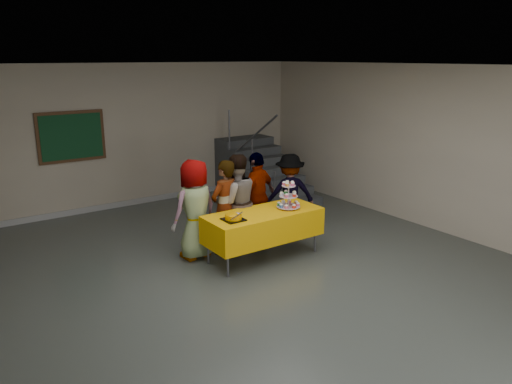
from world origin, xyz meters
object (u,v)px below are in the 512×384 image
schoolchild_e (290,193)px  noticeboard (71,137)px  schoolchild_c (236,202)px  schoolchild_d (258,196)px  bear_cake (233,216)px  schoolchild_a (195,209)px  cupcake_stand (288,197)px  schoolchild_b (225,207)px  staircase (258,174)px  bake_table (263,225)px

schoolchild_e → noticeboard: size_ratio=1.11×
schoolchild_c → schoolchild_d: schoolchild_c is taller
bear_cake → schoolchild_a: (-0.26, 0.72, -0.03)m
cupcake_stand → schoolchild_b: schoolchild_b is taller
schoolchild_c → staircase: size_ratio=0.67×
bake_table → schoolchild_e: schoolchild_e is taller
cupcake_stand → staircase: (1.67, 3.23, -0.46)m
schoolchild_b → schoolchild_c: bearing=176.2°
schoolchild_e → noticeboard: bearing=-24.2°
schoolchild_c → staircase: (2.23, 2.55, -0.31)m
schoolchild_c → schoolchild_d: 0.56m
cupcake_stand → bear_cake: 1.06m
schoolchild_b → staircase: bearing=-152.2°
cupcake_stand → schoolchild_c: (-0.57, 0.68, -0.15)m
schoolchild_a → noticeboard: bearing=-83.4°
schoolchild_d → schoolchild_a: bearing=-14.1°
bake_table → schoolchild_a: 1.10m
schoolchild_d → schoolchild_e: 0.73m
schoolchild_c → schoolchild_e: schoolchild_c is taller
cupcake_stand → staircase: staircase is taller
schoolchild_c → schoolchild_d: bearing=-152.4°
schoolchild_c → schoolchild_e: size_ratio=1.11×
schoolchild_a → noticeboard: size_ratio=1.23×
bake_table → noticeboard: bearing=113.9°
bear_cake → staircase: size_ratio=0.15×
bake_table → bear_cake: size_ratio=5.25×
bear_cake → schoolchild_b: schoolchild_b is taller
schoolchild_c → schoolchild_d: (0.54, 0.15, -0.02)m
schoolchild_a → staircase: bearing=-148.4°
schoolchild_e → schoolchild_c: bearing=31.1°
schoolchild_a → staircase: (2.98, 2.53, -0.31)m
schoolchild_e → schoolchild_d: bearing=25.0°
schoolchild_b → schoolchild_e: schoolchild_b is taller
cupcake_stand → schoolchild_d: (-0.02, 0.83, -0.17)m
schoolchild_a → schoolchild_e: schoolchild_a is taller
schoolchild_b → staircase: size_ratio=0.65×
schoolchild_a → bear_cake: bearing=101.1°
schoolchild_b → noticeboard: bearing=-86.5°
bake_table → staircase: bearing=56.2°
schoolchild_c → schoolchild_d: size_ratio=1.03×
bake_table → schoolchild_d: bearing=60.9°
bake_table → staircase: size_ratio=0.78×
cupcake_stand → noticeboard: 4.68m
staircase → schoolchild_d: bearing=-125.2°
bake_table → schoolchild_b: (-0.37, 0.55, 0.22)m
schoolchild_b → noticeboard: 3.82m
schoolchild_a → schoolchild_b: bearing=160.4°
schoolchild_c → staircase: 3.40m
schoolchild_d → staircase: size_ratio=0.65×
schoolchild_c → cupcake_stand: bearing=141.9°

